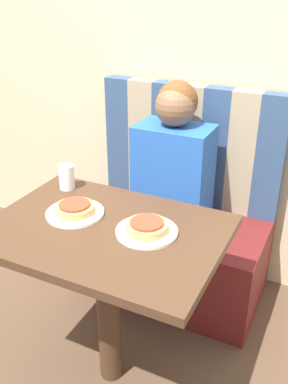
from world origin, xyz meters
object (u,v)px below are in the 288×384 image
(plate_left, at_px, (75,213))
(drinking_cup, at_px, (67,177))
(plate_right, at_px, (147,231))
(person, at_px, (174,158))
(pizza_left, at_px, (75,208))
(pizza_right, at_px, (147,226))

(plate_left, height_order, drinking_cup, drinking_cup)
(plate_right, xyz_separation_m, drinking_cup, (-0.48, 0.18, 0.05))
(person, relative_size, plate_right, 3.16)
(pizza_left, bearing_deg, plate_left, 7.13)
(pizza_left, height_order, pizza_right, same)
(plate_left, bearing_deg, pizza_right, -0.00)
(person, relative_size, pizza_right, 4.63)
(plate_right, bearing_deg, person, 103.81)
(pizza_left, height_order, drinking_cup, drinking_cup)
(person, height_order, drinking_cup, person)
(plate_left, bearing_deg, drinking_cup, 132.00)
(plate_right, relative_size, pizza_right, 1.46)
(pizza_left, bearing_deg, pizza_right, 0.00)
(person, relative_size, plate_left, 3.16)
(person, height_order, plate_left, person)
(pizza_right, bearing_deg, plate_left, 180.00)
(person, xyz_separation_m, pizza_left, (-0.16, -0.64, -0.00))
(plate_right, height_order, pizza_right, pizza_right)
(pizza_left, xyz_separation_m, drinking_cup, (-0.16, 0.18, 0.03))
(plate_left, bearing_deg, pizza_left, -172.87)
(plate_right, distance_m, pizza_left, 0.31)
(person, bearing_deg, pizza_right, -76.19)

